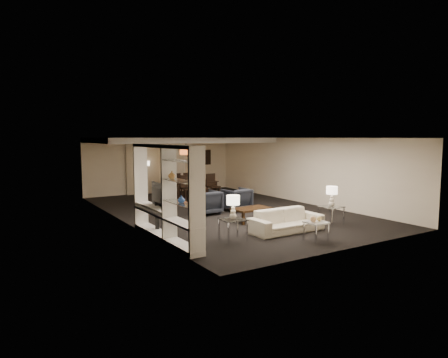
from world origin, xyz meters
TOP-DOWN VIEW (x-y plane):
  - floor at (0.00, 0.00)m, footprint 11.00×11.00m
  - ceiling at (0.00, 0.00)m, footprint 7.00×11.00m
  - wall_back at (0.00, 5.50)m, footprint 7.00×0.02m
  - wall_front at (0.00, -5.50)m, footprint 7.00×0.02m
  - wall_left at (-3.50, 0.00)m, footprint 0.02×11.00m
  - wall_right at (3.50, 0.00)m, footprint 0.02×11.00m
  - ceiling_soffit at (0.00, 3.50)m, footprint 7.00×4.00m
  - curtains at (-0.90, 5.42)m, footprint 1.50×0.12m
  - door at (0.70, 5.47)m, footprint 0.90×0.05m
  - painting at (2.10, 5.46)m, footprint 0.95×0.04m
  - media_unit at (-3.31, -2.60)m, footprint 0.38×3.40m
  - pendant_light at (0.30, 3.50)m, footprint 0.52×0.52m
  - sofa at (-0.20, -3.49)m, footprint 2.07×0.82m
  - coffee_table at (-0.20, -1.89)m, footprint 1.17×0.72m
  - armchair_left at (-0.80, -0.19)m, footprint 0.87×0.89m
  - armchair_right at (0.40, -0.19)m, footprint 0.85×0.87m
  - side_table_left at (-1.90, -3.49)m, footprint 0.62×0.62m
  - side_table_right at (1.50, -3.49)m, footprint 0.61×0.61m
  - table_lamp_left at (-1.90, -3.49)m, footprint 0.33×0.33m
  - table_lamp_right at (1.50, -3.49)m, footprint 0.33×0.33m
  - marble_table at (-0.20, -4.59)m, footprint 0.47×0.47m
  - gold_gourd_a at (-0.30, -4.59)m, footprint 0.15×0.15m
  - gold_gourd_b at (-0.10, -4.59)m, footprint 0.13×0.13m
  - television at (-3.28, -1.99)m, footprint 1.04×0.14m
  - vase_blue at (-3.31, -3.52)m, footprint 0.16×0.16m
  - vase_amber at (-3.31, -3.03)m, footprint 0.18×0.18m
  - floor_speaker at (-3.20, -1.82)m, footprint 0.15×0.15m
  - dining_table at (0.55, 3.33)m, footprint 1.96×1.14m
  - chair_nl at (-0.05, 2.68)m, footprint 0.47×0.47m
  - chair_nm at (0.55, 2.68)m, footprint 0.50×0.50m
  - chair_nr at (1.15, 2.68)m, footprint 0.51×0.51m
  - chair_fl at (-0.05, 3.98)m, footprint 0.47×0.47m
  - chair_fm at (0.55, 3.98)m, footprint 0.49×0.49m
  - chair_fr at (1.15, 3.98)m, footprint 0.47×0.47m
  - floor_lamp at (-0.78, 5.16)m, footprint 0.23×0.23m

SIDE VIEW (x-z plane):
  - floor at x=0.00m, z-range 0.00..0.00m
  - coffee_table at x=-0.20m, z-range 0.00..0.41m
  - marble_table at x=-0.20m, z-range 0.00..0.47m
  - side_table_left at x=-1.90m, z-range 0.00..0.53m
  - side_table_right at x=1.50m, z-range 0.00..0.53m
  - sofa at x=-0.20m, z-range 0.00..0.60m
  - dining_table at x=0.55m, z-range 0.00..0.68m
  - armchair_left at x=-0.80m, z-range 0.00..0.77m
  - armchair_right at x=0.40m, z-range 0.00..0.77m
  - chair_nl at x=-0.05m, z-range 0.00..1.01m
  - chair_nm at x=0.55m, z-range 0.00..1.01m
  - chair_nr at x=1.15m, z-range 0.00..1.01m
  - chair_fl at x=-0.05m, z-range 0.00..1.01m
  - chair_fm at x=0.55m, z-range 0.00..1.01m
  - chair_fr at x=1.15m, z-range 0.00..1.01m
  - floor_speaker at x=-3.20m, z-range 0.00..1.03m
  - gold_gourd_b at x=-0.10m, z-range 0.47..0.61m
  - gold_gourd_a at x=-0.30m, z-range 0.47..0.62m
  - floor_lamp at x=-0.78m, z-range 0.00..1.48m
  - table_lamp_left at x=-1.90m, z-range 0.53..1.12m
  - table_lamp_right at x=1.50m, z-range 0.53..1.12m
  - television at x=-3.28m, z-range 0.75..1.35m
  - door at x=0.70m, z-range 0.00..2.10m
  - vase_blue at x=-3.31m, z-range 1.06..1.23m
  - media_unit at x=-3.31m, z-range 0.00..2.35m
  - curtains at x=-0.90m, z-range 0.00..2.40m
  - wall_back at x=0.00m, z-range 0.00..2.50m
  - wall_front at x=0.00m, z-range 0.00..2.50m
  - wall_left at x=-3.50m, z-range 0.00..2.50m
  - wall_right at x=3.50m, z-range 0.00..2.50m
  - painting at x=2.10m, z-range 1.23..1.88m
  - vase_amber at x=-3.31m, z-range 1.56..1.74m
  - pendant_light at x=0.30m, z-range 1.80..2.04m
  - ceiling_soffit at x=0.00m, z-range 2.30..2.50m
  - ceiling at x=0.00m, z-range 2.49..2.51m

